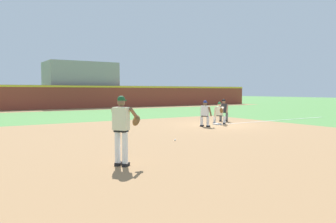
{
  "coord_description": "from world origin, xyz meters",
  "views": [
    {
      "loc": [
        -12.67,
        -14.51,
        1.98
      ],
      "look_at": [
        -6.39,
        -4.68,
        1.25
      ],
      "focal_mm": 35.0,
      "sensor_mm": 36.0,
      "label": 1
    }
  ],
  "objects_px": {
    "first_baseman": "(220,112)",
    "baserunner": "(205,113)",
    "baseball": "(175,140)",
    "umpire": "(224,109)",
    "pitcher": "(122,126)",
    "first_base_bag": "(217,124)"
  },
  "relations": [
    {
      "from": "umpire",
      "to": "first_base_bag",
      "type": "bearing_deg",
      "value": -142.59
    },
    {
      "from": "first_base_bag",
      "to": "baserunner",
      "type": "relative_size",
      "value": 0.26
    },
    {
      "from": "baseball",
      "to": "pitcher",
      "type": "height_order",
      "value": "pitcher"
    },
    {
      "from": "baserunner",
      "to": "first_baseman",
      "type": "bearing_deg",
      "value": 22.29
    },
    {
      "from": "first_baseman",
      "to": "baserunner",
      "type": "relative_size",
      "value": 0.92
    },
    {
      "from": "baserunner",
      "to": "pitcher",
      "type": "bearing_deg",
      "value": -141.46
    },
    {
      "from": "first_base_bag",
      "to": "first_baseman",
      "type": "distance_m",
      "value": 0.83
    },
    {
      "from": "baserunner",
      "to": "umpire",
      "type": "xyz_separation_m",
      "value": [
        2.97,
        1.75,
        0.0
      ]
    },
    {
      "from": "pitcher",
      "to": "baserunner",
      "type": "bearing_deg",
      "value": 38.54
    },
    {
      "from": "baseball",
      "to": "umpire",
      "type": "height_order",
      "value": "umpire"
    },
    {
      "from": "baseball",
      "to": "umpire",
      "type": "distance_m",
      "value": 8.9
    },
    {
      "from": "baseball",
      "to": "umpire",
      "type": "bearing_deg",
      "value": 35.43
    },
    {
      "from": "first_baseman",
      "to": "baseball",
      "type": "bearing_deg",
      "value": -145.5
    },
    {
      "from": "umpire",
      "to": "first_baseman",
      "type": "bearing_deg",
      "value": -140.6
    },
    {
      "from": "first_baseman",
      "to": "baserunner",
      "type": "distance_m",
      "value": 1.8
    },
    {
      "from": "first_baseman",
      "to": "baserunner",
      "type": "bearing_deg",
      "value": -157.71
    },
    {
      "from": "first_base_bag",
      "to": "baseball",
      "type": "bearing_deg",
      "value": -145.2
    },
    {
      "from": "baseball",
      "to": "baserunner",
      "type": "relative_size",
      "value": 0.05
    },
    {
      "from": "baserunner",
      "to": "baseball",
      "type": "bearing_deg",
      "value": -141.48
    },
    {
      "from": "first_base_bag",
      "to": "first_baseman",
      "type": "relative_size",
      "value": 0.28
    },
    {
      "from": "pitcher",
      "to": "first_baseman",
      "type": "distance_m",
      "value": 11.74
    },
    {
      "from": "first_baseman",
      "to": "umpire",
      "type": "relative_size",
      "value": 0.92
    }
  ]
}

